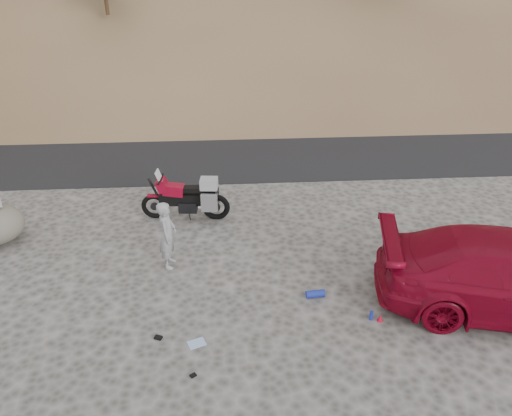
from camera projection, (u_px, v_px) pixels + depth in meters
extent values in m
plane|color=#42403D|center=(194.00, 289.00, 11.20)|extent=(140.00, 140.00, 0.00)
cube|color=black|center=(204.00, 146.00, 19.14)|extent=(120.00, 7.00, 0.05)
torus|color=black|center=(154.00, 206.00, 13.96)|extent=(0.75, 0.20, 0.74)
cylinder|color=black|center=(154.00, 206.00, 13.96)|extent=(0.23, 0.09, 0.22)
torus|color=black|center=(216.00, 207.00, 13.92)|extent=(0.79, 0.23, 0.78)
cylinder|color=black|center=(216.00, 207.00, 13.92)|extent=(0.25, 0.11, 0.25)
cylinder|color=black|center=(156.00, 193.00, 13.76)|extent=(0.42, 0.11, 0.90)
cylinder|color=black|center=(161.00, 179.00, 13.56)|extent=(0.11, 0.69, 0.05)
cube|color=black|center=(184.00, 199.00, 13.82)|extent=(1.36, 0.39, 0.33)
cube|color=black|center=(188.00, 206.00, 13.93)|extent=(0.53, 0.38, 0.31)
cube|color=maroon|center=(174.00, 190.00, 13.70)|extent=(0.61, 0.39, 0.35)
cube|color=maroon|center=(162.00, 185.00, 13.64)|extent=(0.37, 0.41, 0.39)
cube|color=silver|center=(159.00, 175.00, 13.51)|extent=(0.16, 0.35, 0.28)
cube|color=black|center=(193.00, 189.00, 13.68)|extent=(0.63, 0.30, 0.13)
cube|color=black|center=(208.00, 191.00, 13.69)|extent=(0.41, 0.24, 0.11)
cube|color=silver|center=(209.00, 203.00, 13.53)|extent=(0.46, 0.18, 0.50)
cube|color=silver|center=(212.00, 193.00, 14.05)|extent=(0.46, 0.18, 0.50)
cube|color=gray|center=(209.00, 183.00, 13.58)|extent=(0.50, 0.42, 0.29)
cube|color=maroon|center=(153.00, 196.00, 13.80)|extent=(0.35, 0.17, 0.04)
cylinder|color=black|center=(190.00, 215.00, 13.84)|extent=(0.05, 0.23, 0.41)
cylinder|color=silver|center=(207.00, 207.00, 13.75)|extent=(0.52, 0.15, 0.14)
imported|color=gray|center=(170.00, 265.00, 12.05)|extent=(0.45, 0.65, 1.69)
imported|color=maroon|center=(508.00, 307.00, 10.65)|extent=(6.05, 3.43, 1.65)
cylinder|color=#192998|center=(315.00, 294.00, 10.92)|extent=(0.42, 0.20, 0.16)
cylinder|color=#192998|center=(371.00, 316.00, 10.25)|extent=(0.10, 0.10, 0.20)
cone|color=#B70C23|center=(380.00, 318.00, 10.22)|extent=(0.13, 0.13, 0.16)
cube|color=black|center=(158.00, 338.00, 9.79)|extent=(0.18, 0.15, 0.04)
cube|color=black|center=(193.00, 375.00, 8.93)|extent=(0.13, 0.12, 0.04)
cube|color=#95B2E6|center=(197.00, 343.00, 9.67)|extent=(0.40, 0.35, 0.01)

